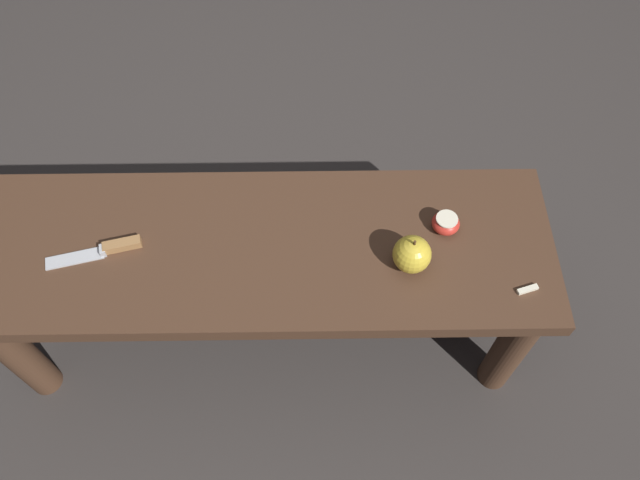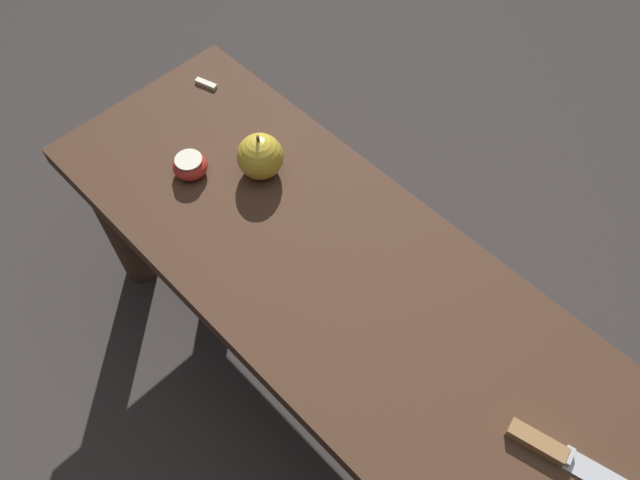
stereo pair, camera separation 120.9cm
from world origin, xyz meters
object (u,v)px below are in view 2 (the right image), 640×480
Objects in this scene: wooden_bench at (373,330)px; knife at (559,452)px; apple_cut at (190,166)px; apple_whole at (260,156)px.

wooden_bench is 6.31× the size of knife.
knife reaches higher than wooden_bench.
wooden_bench is 0.44m from apple_cut.
apple_whole is at bearing 163.01° from knife.
knife is 2.23× the size of apple_whole.
knife is 0.67m from apple_whole.
wooden_bench is 14.07× the size of apple_whole.
apple_whole reaches higher than knife.
wooden_bench is 0.36m from apple_whole.
apple_cut is (0.76, 0.05, 0.01)m from knife.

